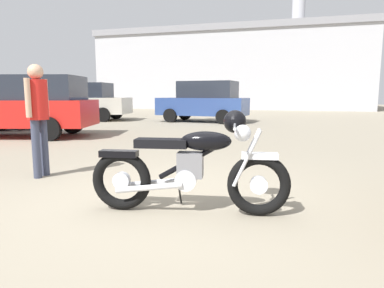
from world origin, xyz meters
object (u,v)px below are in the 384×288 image
(white_estate_far, at_px, (204,101))
(red_hatchback_near, at_px, (76,100))
(pale_sedan_back, at_px, (13,104))
(bystander, at_px, (38,109))
(vintage_motorcycle, at_px, (194,166))

(white_estate_far, relative_size, red_hatchback_near, 0.85)
(pale_sedan_back, xyz_separation_m, white_estate_far, (4.53, 6.39, -0.02))
(bystander, bearing_deg, red_hatchback_near, 119.94)
(pale_sedan_back, bearing_deg, bystander, 121.65)
(vintage_motorcycle, distance_m, red_hatchback_near, 13.91)
(pale_sedan_back, bearing_deg, vintage_motorcycle, 129.77)
(vintage_motorcycle, height_order, pale_sedan_back, pale_sedan_back)
(vintage_motorcycle, bearing_deg, pale_sedan_back, 136.14)
(vintage_motorcycle, bearing_deg, white_estate_far, 94.75)
(vintage_motorcycle, distance_m, pale_sedan_back, 8.26)
(red_hatchback_near, bearing_deg, white_estate_far, -3.52)
(red_hatchback_near, bearing_deg, bystander, -68.27)
(bystander, bearing_deg, white_estate_far, 88.76)
(pale_sedan_back, bearing_deg, red_hatchback_near, -86.43)
(bystander, bearing_deg, pale_sedan_back, 134.82)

